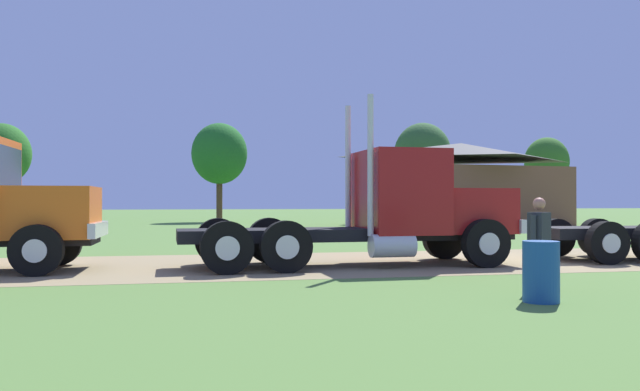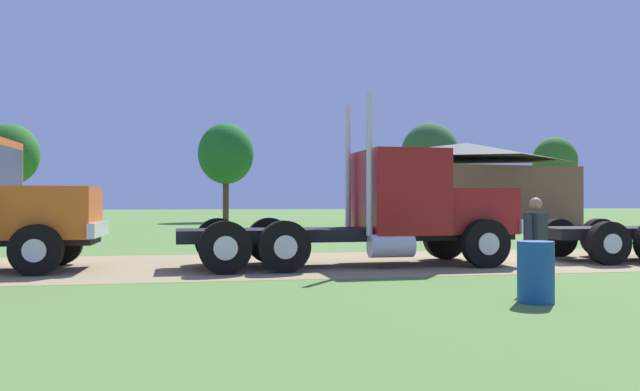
% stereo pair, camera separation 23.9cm
% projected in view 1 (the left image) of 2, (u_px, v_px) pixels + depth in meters
% --- Properties ---
extents(ground_plane, '(200.00, 200.00, 0.00)m').
position_uv_depth(ground_plane, '(501.00, 260.00, 16.73)').
color(ground_plane, '#547A36').
extents(dirt_track, '(120.00, 6.26, 0.01)m').
position_uv_depth(dirt_track, '(501.00, 260.00, 16.73)').
color(dirt_track, '#938159').
rests_on(dirt_track, ground_plane).
extents(truck_foreground_white, '(8.06, 2.85, 3.91)m').
position_uv_depth(truck_foreground_white, '(396.00, 211.00, 15.45)').
color(truck_foreground_white, black).
rests_on(truck_foreground_white, ground_plane).
extents(visitor_walking_mid, '(0.50, 0.44, 1.59)m').
position_uv_depth(visitor_walking_mid, '(539.00, 241.00, 11.03)').
color(visitor_walking_mid, '#2D2D33').
rests_on(visitor_walking_mid, ground_plane).
extents(steel_barrel, '(0.54, 0.54, 0.92)m').
position_uv_depth(steel_barrel, '(541.00, 272.00, 9.74)').
color(steel_barrel, '#19478C').
rests_on(steel_barrel, ground_plane).
extents(shed_building, '(12.95, 9.60, 5.23)m').
position_uv_depth(shed_building, '(461.00, 185.00, 41.30)').
color(shed_building, brown).
rests_on(shed_building, ground_plane).
extents(tree_left, '(4.29, 4.29, 7.51)m').
position_uv_depth(tree_left, '(2.00, 154.00, 49.71)').
color(tree_left, '#513823').
rests_on(tree_left, ground_plane).
extents(tree_mid, '(4.04, 4.04, 7.19)m').
position_uv_depth(tree_mid, '(219.00, 154.00, 46.93)').
color(tree_mid, '#513823').
rests_on(tree_mid, ground_plane).
extents(tree_right, '(5.27, 5.27, 8.74)m').
position_uv_depth(tree_right, '(423.00, 154.00, 59.62)').
color(tree_right, '#513823').
rests_on(tree_right, ground_plane).
extents(tree_far_right, '(4.06, 4.06, 7.45)m').
position_uv_depth(tree_far_right, '(547.00, 162.00, 60.21)').
color(tree_far_right, '#513823').
rests_on(tree_far_right, ground_plane).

